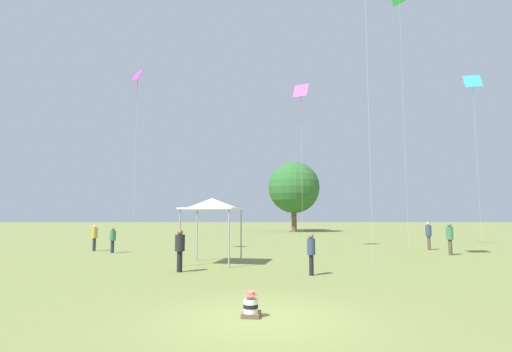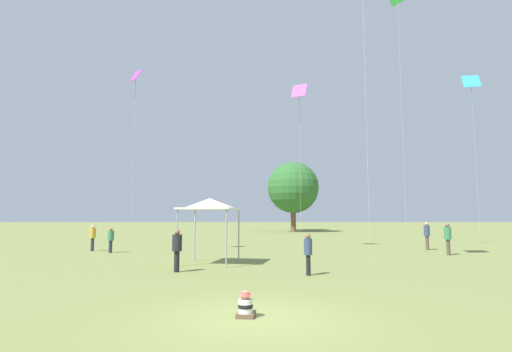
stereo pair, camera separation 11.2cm
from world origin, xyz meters
The scene contains 14 objects.
ground_plane centered at (0.00, 0.00, 0.00)m, with size 300.00×300.00×0.00m, color olive.
seated_toddler centered at (-0.23, 0.16, 0.23)m, with size 0.45×0.53×0.57m.
person_standing_0 centered at (-10.50, 17.01, 0.99)m, with size 0.50×0.50×1.67m.
person_standing_1 centered at (11.33, 17.81, 1.09)m, with size 0.49×0.49×1.83m.
person_standing_2 centered at (-8.87, 15.74, 0.89)m, with size 0.52×0.52×1.52m.
person_standing_3 centered at (1.97, 6.39, 0.94)m, with size 0.39×0.39×1.56m.
person_standing_4 centered at (11.02, 14.28, 1.09)m, with size 0.38×0.38×1.83m.
person_standing_5 centered at (-3.16, 7.30, 0.99)m, with size 0.49×0.49×1.68m.
canopy_tent centered at (-2.18, 9.97, 2.76)m, with size 2.97×2.97×3.06m.
kite_1 centered at (3.02, 18.29, 10.62)m, with size 1.14×0.91×11.45m.
kite_3 centered at (-7.52, 15.33, 10.48)m, with size 0.89×0.87×11.35m.
kite_4 centered at (16.77, 21.29, 12.40)m, with size 1.37×0.86×13.25m.
distant_tree_0 centered at (5.93, 55.81, 5.95)m, with size 5.57×5.57×8.78m.
distant_tree_1 centered at (5.41, 49.00, 6.39)m, with size 7.44×7.44×10.13m.
Camera 2 is at (-0.00, -8.84, 2.20)m, focal length 28.00 mm.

